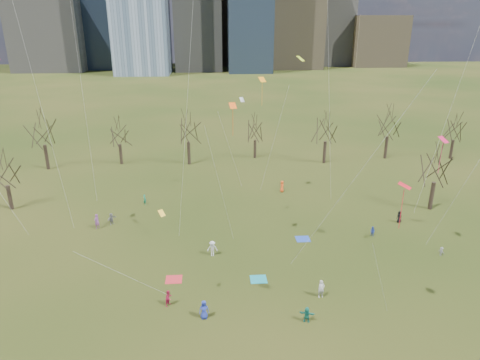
{
  "coord_description": "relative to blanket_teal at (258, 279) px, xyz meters",
  "views": [
    {
      "loc": [
        -3.22,
        -32.63,
        23.33
      ],
      "look_at": [
        0.0,
        12.0,
        7.0
      ],
      "focal_mm": 32.0,
      "sensor_mm": 36.0,
      "label": 1
    }
  ],
  "objects": [
    {
      "name": "person_13",
      "position": [
        -13.51,
        19.41,
        0.72
      ],
      "size": [
        0.61,
        0.64,
        1.48
      ],
      "primitive_type": "imported",
      "rotation": [
        0.0,
        0.0,
        2.25
      ],
      "color": "#1C7F5B",
      "rests_on": "ground"
    },
    {
      "name": "person_9",
      "position": [
        -4.41,
        4.9,
        0.84
      ],
      "size": [
        1.14,
        0.7,
        1.72
      ],
      "primitive_type": "imported",
      "rotation": [
        0.0,
        0.0,
        6.23
      ],
      "color": "silver",
      "rests_on": "ground"
    },
    {
      "name": "blanket_crimson",
      "position": [
        -8.21,
        0.56,
        0.0
      ],
      "size": [
        1.6,
        1.5,
        0.03
      ],
      "primitive_type": "cube",
      "color": "red",
      "rests_on": "ground"
    },
    {
      "name": "person_12",
      "position": [
        6.06,
        22.76,
        0.85
      ],
      "size": [
        0.72,
        0.94,
        1.72
      ],
      "primitive_type": "imported",
      "rotation": [
        0.0,
        0.0,
        1.35
      ],
      "color": "#F0521A",
      "rests_on": "ground"
    },
    {
      "name": "bare_tree_row",
      "position": [
        -1.23,
        34.36,
        6.1
      ],
      "size": [
        113.04,
        29.8,
        9.5
      ],
      "color": "black",
      "rests_on": "ground"
    },
    {
      "name": "blanket_navy",
      "position": [
        6.04,
        7.88,
        0.0
      ],
      "size": [
        1.6,
        1.5,
        0.03
      ],
      "primitive_type": "cube",
      "color": "#2342A6",
      "rests_on": "ground"
    },
    {
      "name": "person_6",
      "position": [
        18.96,
        11.42,
        0.74
      ],
      "size": [
        0.86,
        0.7,
        1.52
      ],
      "primitive_type": "imported",
      "rotation": [
        0.0,
        0.0,
        3.47
      ],
      "color": "black",
      "rests_on": "ground"
    },
    {
      "name": "person_8",
      "position": [
        14.29,
        8.01,
        0.59
      ],
      "size": [
        0.7,
        0.74,
        1.21
      ],
      "primitive_type": "imported",
      "rotation": [
        0.0,
        0.0,
        5.27
      ],
      "color": "#263CA5",
      "rests_on": "ground"
    },
    {
      "name": "person_7",
      "position": [
        -18.28,
        12.4,
        0.92
      ],
      "size": [
        0.76,
        0.82,
        1.88
      ],
      "primitive_type": "imported",
      "rotation": [
        0.0,
        0.0,
        4.11
      ],
      "color": "#8C4891",
      "rests_on": "ground"
    },
    {
      "name": "person_11",
      "position": [
        -16.77,
        13.47,
        0.72
      ],
      "size": [
        1.15,
        1.35,
        1.46
      ],
      "primitive_type": "imported",
      "rotation": [
        0.0,
        0.0,
        0.94
      ],
      "color": "slate",
      "rests_on": "ground"
    },
    {
      "name": "blanket_teal",
      "position": [
        0.0,
        0.0,
        0.0
      ],
      "size": [
        1.6,
        1.5,
        0.03
      ],
      "primitive_type": "cube",
      "color": "teal",
      "rests_on": "ground"
    },
    {
      "name": "person_0",
      "position": [
        -5.22,
        -5.46,
        0.83
      ],
      "size": [
        0.89,
        0.64,
        1.7
      ],
      "primitive_type": "imported",
      "rotation": [
        0.0,
        0.0,
        0.13
      ],
      "color": "#24349F",
      "rests_on": "ground"
    },
    {
      "name": "person_5",
      "position": [
        3.28,
        -6.54,
        0.69
      ],
      "size": [
        1.37,
        0.78,
        1.4
      ],
      "primitive_type": "imported",
      "rotation": [
        0.0,
        0.0,
        2.84
      ],
      "color": "#1B7A69",
      "rests_on": "ground"
    },
    {
      "name": "kites_airborne",
      "position": [
        1.92,
        6.74,
        14.28
      ],
      "size": [
        63.22,
        37.97,
        32.43
      ],
      "color": "#EC5813",
      "rests_on": "ground"
    },
    {
      "name": "person_3",
      "position": [
        20.04,
        3.17,
        0.48
      ],
      "size": [
        0.64,
        0.73,
        0.98
      ],
      "primitive_type": "imported",
      "rotation": [
        0.0,
        0.0,
        2.11
      ],
      "color": "slate",
      "rests_on": "ground"
    },
    {
      "name": "person_2",
      "position": [
        -8.32,
        -3.47,
        0.74
      ],
      "size": [
        0.86,
        0.92,
        1.5
      ],
      "primitive_type": "imported",
      "rotation": [
        0.0,
        0.0,
        1.02
      ],
      "color": "#A6173B",
      "rests_on": "ground"
    },
    {
      "name": "ground",
      "position": [
        -1.14,
        -2.86,
        -0.01
      ],
      "size": [
        500.0,
        500.0,
        0.0
      ],
      "primitive_type": "plane",
      "color": "black",
      "rests_on": "ground"
    },
    {
      "name": "person_1",
      "position": [
        5.33,
        -3.24,
        0.85
      ],
      "size": [
        0.71,
        0.55,
        1.73
      ],
      "primitive_type": "imported",
      "rotation": [
        0.0,
        0.0,
        0.24
      ],
      "color": "beige",
      "rests_on": "ground"
    }
  ]
}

